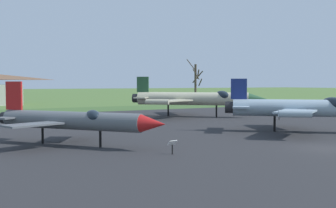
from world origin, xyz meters
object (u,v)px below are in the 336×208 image
jet_fighter_front_left (310,108)px  info_placard_front_right (172,145)px  jet_fighter_front_right (74,120)px  jet_fighter_rear_center (195,98)px  info_placard_rear_center (279,116)px

jet_fighter_front_left → info_placard_front_right: size_ratio=14.85×
jet_fighter_front_right → info_placard_front_right: 7.50m
info_placard_front_right → jet_fighter_front_right: bearing=124.8°
info_placard_front_right → jet_fighter_rear_center: size_ratio=0.06×
jet_fighter_front_right → info_placard_rear_center: bearing=15.8°
jet_fighter_front_right → jet_fighter_rear_center: 25.75m
jet_fighter_front_right → jet_fighter_front_left: bearing=-7.0°
jet_fighter_rear_center → info_placard_rear_center: size_ratio=16.85×
jet_fighter_rear_center → info_placard_front_right: bearing=-125.7°
jet_fighter_front_left → info_placard_rear_center: bearing=58.5°
jet_fighter_front_left → info_placard_rear_center: jet_fighter_front_left is taller
info_placard_front_right → info_placard_rear_center: info_placard_rear_center is taller
jet_fighter_front_left → jet_fighter_rear_center: bearing=89.9°
jet_fighter_rear_center → info_placard_rear_center: (6.01, -8.64, -1.82)m
jet_fighter_front_left → info_placard_front_right: (-15.88, -3.61, -1.60)m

